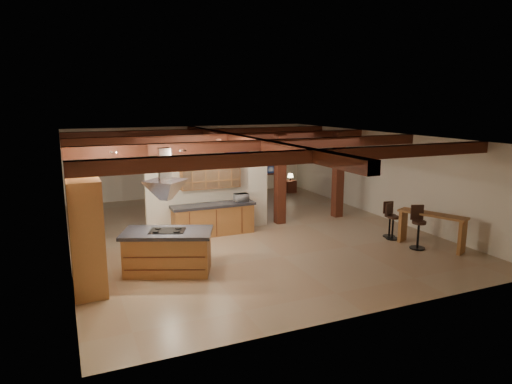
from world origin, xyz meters
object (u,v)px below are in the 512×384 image
(kitchen_island, at_px, (168,251))
(sofa, at_px, (242,187))
(dining_table, at_px, (199,205))
(bar_counter, at_px, (432,224))

(kitchen_island, bearing_deg, sofa, 57.71)
(dining_table, distance_m, sofa, 3.99)
(sofa, relative_size, bar_counter, 1.01)
(dining_table, relative_size, sofa, 1.09)
(kitchen_island, distance_m, dining_table, 5.45)
(sofa, xyz_separation_m, bar_counter, (2.01, -8.86, 0.37))
(kitchen_island, xyz_separation_m, bar_counter, (6.97, -1.00, 0.13))
(kitchen_island, distance_m, bar_counter, 7.05)
(dining_table, height_order, bar_counter, bar_counter)
(kitchen_island, relative_size, sofa, 1.23)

